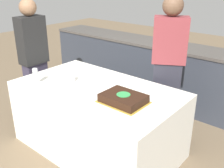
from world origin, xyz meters
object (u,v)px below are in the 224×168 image
object	(u,v)px
plate_stack	(67,78)
person_seated_left	(34,60)
person_cutting_cake	(168,67)
wine_glass	(35,73)
cake	(123,98)

from	to	relation	value
plate_stack	person_seated_left	bearing A→B (deg)	174.60
plate_stack	person_cutting_cake	size ratio (longest dim) A/B	0.13
plate_stack	person_seated_left	xyz separation A→B (m)	(-0.72, 0.07, 0.06)
plate_stack	person_cutting_cake	distance (m)	1.16
plate_stack	wine_glass	bearing A→B (deg)	-122.87
wine_glass	person_cutting_cake	distance (m)	1.49
wine_glass	person_seated_left	xyz separation A→B (m)	(-0.53, 0.35, -0.04)
plate_stack	person_seated_left	distance (m)	0.72
cake	person_cutting_cake	xyz separation A→B (m)	(-0.00, 0.83, 0.09)
person_cutting_cake	cake	bearing A→B (deg)	60.08
person_cutting_cake	plate_stack	bearing A→B (deg)	14.55
cake	person_seated_left	world-z (taller)	person_seated_left
person_cutting_cake	person_seated_left	size ratio (longest dim) A/B	1.04
plate_stack	person_cutting_cake	world-z (taller)	person_cutting_cake
cake	wine_glass	xyz separation A→B (m)	(-1.01, -0.26, 0.08)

